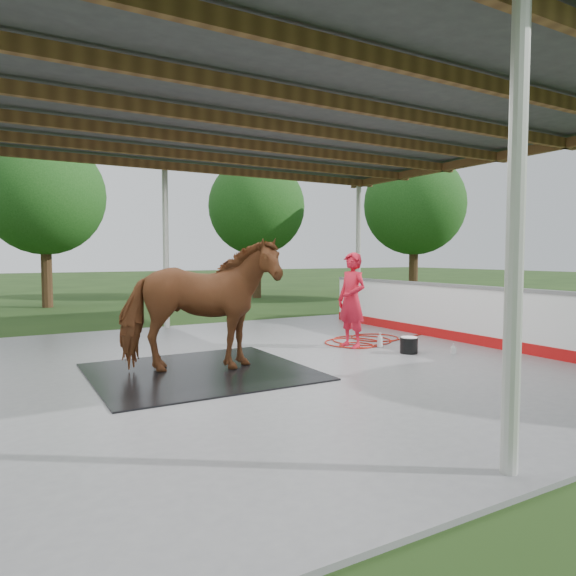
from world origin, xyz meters
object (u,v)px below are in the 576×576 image
handler (352,300)px  horse (199,305)px  wash_bucket (409,345)px  dasher_board (456,314)px

handler → horse: bearing=-87.0°
horse → wash_bucket: size_ratio=7.45×
dasher_board → handler: handler is taller
dasher_board → horse: size_ratio=3.42×
horse → wash_bucket: 3.86m
dasher_board → wash_bucket: (-1.78, -0.53, -0.39)m
wash_bucket → dasher_board: bearing=16.7°
horse → handler: size_ratio=1.30×
horse → handler: (3.22, 0.56, -0.11)m
handler → wash_bucket: bearing=21.2°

